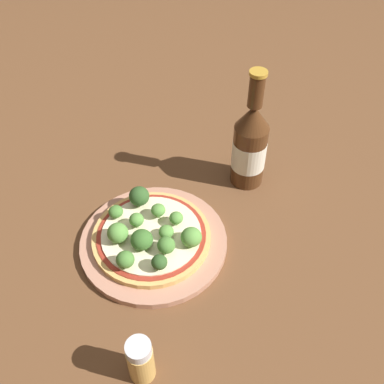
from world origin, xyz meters
name	(u,v)px	position (x,y,z in m)	size (l,w,h in m)	color
ground_plane	(158,246)	(0.00, 0.00, 0.00)	(3.00, 3.00, 0.00)	brown
plate	(154,242)	(-0.01, 0.00, 0.01)	(0.24, 0.24, 0.01)	tan
pizza	(150,237)	(-0.01, 0.00, 0.02)	(0.19, 0.19, 0.01)	tan
broccoli_floret_0	(159,262)	(0.04, -0.05, 0.04)	(0.02, 0.02, 0.03)	#7A9E5B
broccoli_floret_1	(191,237)	(0.05, 0.02, 0.04)	(0.03, 0.03, 0.03)	#7A9E5B
broccoli_floret_2	(136,220)	(-0.04, 0.00, 0.04)	(0.02, 0.02, 0.03)	#7A9E5B
broccoli_floret_3	(158,210)	(-0.02, 0.04, 0.04)	(0.02, 0.02, 0.03)	#7A9E5B
broccoli_floret_4	(118,233)	(-0.05, -0.04, 0.04)	(0.03, 0.03, 0.03)	#7A9E5B
broccoli_floret_5	(176,218)	(0.01, 0.04, 0.04)	(0.02, 0.02, 0.03)	#7A9E5B
broccoli_floret_6	(116,211)	(-0.08, 0.00, 0.04)	(0.02, 0.02, 0.02)	#7A9E5B
broccoli_floret_7	(166,245)	(0.03, -0.02, 0.04)	(0.03, 0.03, 0.03)	#7A9E5B
broccoli_floret_8	(125,260)	(-0.01, -0.07, 0.04)	(0.03, 0.03, 0.03)	#7A9E5B
broccoli_floret_9	(139,196)	(-0.06, 0.04, 0.05)	(0.03, 0.03, 0.04)	#7A9E5B
broccoli_floret_10	(142,240)	(-0.01, -0.03, 0.04)	(0.04, 0.04, 0.03)	#7A9E5B
broccoli_floret_11	(166,232)	(0.01, 0.01, 0.04)	(0.02, 0.02, 0.02)	#7A9E5B
beer_bottle	(250,145)	(0.05, 0.22, 0.08)	(0.06, 0.06, 0.23)	#472814
pepper_shaker	(141,360)	(0.10, -0.18, 0.04)	(0.03, 0.03, 0.08)	tan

